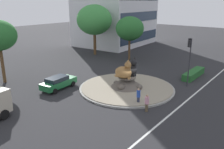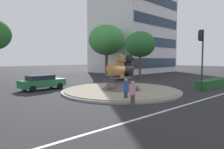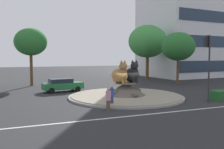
% 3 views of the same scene
% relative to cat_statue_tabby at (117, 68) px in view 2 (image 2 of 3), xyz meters
% --- Properties ---
extents(ground_plane, '(160.00, 160.00, 0.00)m').
position_rel_cat_statue_tabby_xyz_m(ground_plane, '(0.66, 0.07, -2.33)').
color(ground_plane, '#28282B').
extents(lane_centreline, '(112.00, 0.20, 0.01)m').
position_rel_cat_statue_tabby_xyz_m(lane_centreline, '(0.66, -7.03, -2.32)').
color(lane_centreline, silver).
rests_on(lane_centreline, ground).
extents(roundabout_island, '(11.43, 11.43, 1.50)m').
position_rel_cat_statue_tabby_xyz_m(roundabout_island, '(0.66, 0.07, -1.92)').
color(roundabout_island, gray).
rests_on(roundabout_island, ground).
extents(cat_statue_tabby, '(1.79, 2.52, 2.27)m').
position_rel_cat_statue_tabby_xyz_m(cat_statue_tabby, '(0.00, 0.00, 0.00)').
color(cat_statue_tabby, '#9E703D').
rests_on(cat_statue_tabby, roundabout_island).
extents(cat_statue_black, '(1.49, 2.38, 2.30)m').
position_rel_cat_statue_tabby_xyz_m(cat_statue_black, '(1.38, 0.09, 0.01)').
color(cat_statue_black, black).
rests_on(cat_statue_black, roundabout_island).
extents(traffic_light_mast, '(0.79, 0.46, 5.94)m').
position_rel_cat_statue_tabby_xyz_m(traffic_light_mast, '(6.08, -5.20, 1.98)').
color(traffic_light_mast, '#2D2D33').
rests_on(traffic_light_mast, ground).
extents(office_tower, '(18.74, 14.67, 32.05)m').
position_rel_cat_statue_tabby_xyz_m(office_tower, '(24.76, 20.27, 13.70)').
color(office_tower, silver).
rests_on(office_tower, ground).
extents(clipped_hedge_strip, '(5.61, 1.20, 0.90)m').
position_rel_cat_statue_tabby_xyz_m(clipped_hedge_strip, '(10.23, -4.62, -1.88)').
color(clipped_hedge_strip, '#235B28').
rests_on(clipped_hedge_strip, ground).
extents(second_tree_near_tower, '(6.75, 6.75, 9.63)m').
position_rel_cat_statue_tabby_xyz_m(second_tree_near_tower, '(12.42, 16.04, 4.42)').
color(second_tree_near_tower, brown).
rests_on(second_tree_near_tower, ground).
extents(third_tree_left, '(4.95, 4.95, 7.69)m').
position_rel_cat_statue_tabby_xyz_m(third_tree_left, '(13.08, 8.24, 3.24)').
color(third_tree_left, brown).
rests_on(third_tree_left, ground).
extents(pedestrian_pink_shirt, '(0.39, 0.39, 1.75)m').
position_rel_cat_statue_tabby_xyz_m(pedestrian_pink_shirt, '(-3.18, -4.94, -1.41)').
color(pedestrian_pink_shirt, brown).
rests_on(pedestrian_pink_shirt, ground).
extents(pedestrian_blue_shirt, '(0.39, 0.39, 1.73)m').
position_rel_cat_statue_tabby_xyz_m(pedestrian_blue_shirt, '(-2.29, -3.44, -1.42)').
color(pedestrian_blue_shirt, '#33384C').
rests_on(pedestrian_blue_shirt, ground).
extents(sedan_on_far_lane, '(4.76, 2.33, 1.53)m').
position_rel_cat_statue_tabby_xyz_m(sedan_on_far_lane, '(-4.47, 6.52, -1.52)').
color(sedan_on_far_lane, '#1E6B38').
rests_on(sedan_on_far_lane, ground).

